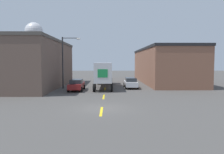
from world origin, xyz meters
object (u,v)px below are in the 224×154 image
Objects in this scene: semi_truck at (104,72)px; parked_car_right_mid at (131,83)px; parked_car_left_far at (77,85)px; street_lamp at (65,58)px; water_tower at (34,32)px.

parked_car_right_mid is at bearing -19.17° from semi_truck.
parked_car_right_mid is 1.00× the size of parked_car_left_far.
semi_truck is at bearing 49.01° from parked_car_left_far.
parked_car_right_mid is 0.63× the size of street_lamp.
water_tower is at bearing 120.58° from semi_truck.
parked_car_right_mid is at bearing -56.68° from water_tower.
street_lamp is at bearing -66.36° from water_tower.
parked_car_left_far is 0.63× the size of street_lamp.
water_tower reaches higher than street_lamp.
semi_truck is 1.70× the size of street_lamp.
water_tower is at bearing 113.64° from street_lamp.
water_tower reaches higher than semi_truck.
water_tower is (-25.31, 43.19, 12.05)m from semi_truck.
water_tower is 50.02m from street_lamp.
street_lamp is (19.66, -44.92, -9.92)m from water_tower.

